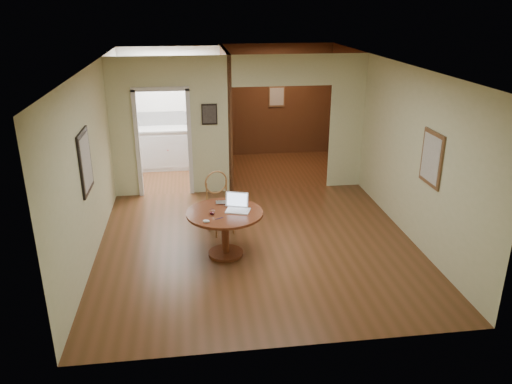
{
  "coord_description": "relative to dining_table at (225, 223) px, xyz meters",
  "views": [
    {
      "loc": [
        -0.98,
        -7.02,
        3.65
      ],
      "look_at": [
        -0.06,
        -0.2,
        0.99
      ],
      "focal_mm": 35.0,
      "sensor_mm": 36.0,
      "label": 1
    }
  ],
  "objects": [
    {
      "name": "chair",
      "position": [
        -0.03,
        0.87,
        0.05
      ],
      "size": [
        0.56,
        0.56,
        1.04
      ],
      "rotation": [
        0.0,
        0.0,
        0.34
      ],
      "color": "olive",
      "rests_on": "ground"
    },
    {
      "name": "floor",
      "position": [
        0.53,
        0.23,
        -0.53
      ],
      "size": [
        5.0,
        5.0,
        0.0
      ],
      "primitive_type": "plane",
      "color": "#4E2F16",
      "rests_on": "ground"
    },
    {
      "name": "closed_laptop",
      "position": [
        0.05,
        0.29,
        0.2
      ],
      "size": [
        0.33,
        0.22,
        0.03
      ],
      "primitive_type": "imported",
      "rotation": [
        0.0,
        0.0,
        -0.03
      ],
      "color": "#AFAFB4",
      "rests_on": "dining_table"
    },
    {
      "name": "dining_table",
      "position": [
        0.0,
        0.0,
        0.0
      ],
      "size": [
        1.14,
        1.14,
        0.71
      ],
      "rotation": [
        0.0,
        0.0,
        -0.03
      ],
      "color": "brown",
      "rests_on": "ground"
    },
    {
      "name": "kitchen_cabinet",
      "position": [
        -0.82,
        4.43,
        -0.06
      ],
      "size": [
        2.06,
        0.6,
        0.94
      ],
      "color": "silver",
      "rests_on": "ground"
    },
    {
      "name": "mouse",
      "position": [
        -0.29,
        -0.34,
        0.21
      ],
      "size": [
        0.11,
        0.09,
        0.04
      ],
      "primitive_type": "ellipsoid",
      "rotation": [
        0.0,
        0.0,
        -0.31
      ],
      "color": "white",
      "rests_on": "dining_table"
    },
    {
      "name": "room_shell",
      "position": [
        0.06,
        3.33,
        0.76
      ],
      "size": [
        5.2,
        7.5,
        5.0
      ],
      "color": "white",
      "rests_on": "ground"
    },
    {
      "name": "grocery_bag",
      "position": [
        -0.02,
        4.43,
        0.56
      ],
      "size": [
        0.35,
        0.32,
        0.3
      ],
      "primitive_type": "ellipsoid",
      "rotation": [
        0.0,
        0.0,
        0.24
      ],
      "color": "#BEB08B",
      "rests_on": "kitchen_cabinet"
    },
    {
      "name": "wine_glass",
      "position": [
        -0.19,
        -0.08,
        0.23
      ],
      "size": [
        0.08,
        0.08,
        0.09
      ],
      "primitive_type": null,
      "color": "white",
      "rests_on": "dining_table"
    },
    {
      "name": "open_laptop",
      "position": [
        0.2,
        0.06,
        0.25
      ],
      "size": [
        0.41,
        0.4,
        0.25
      ],
      "rotation": [
        0.0,
        0.0,
        -0.32
      ],
      "color": "white",
      "rests_on": "dining_table"
    },
    {
      "name": "pen",
      "position": [
        -0.1,
        -0.23,
        0.19
      ],
      "size": [
        0.12,
        0.07,
        0.01
      ],
      "primitive_type": "cylinder",
      "rotation": [
        0.0,
        1.57,
        0.46
      ],
      "color": "#0B1552",
      "rests_on": "dining_table"
    }
  ]
}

